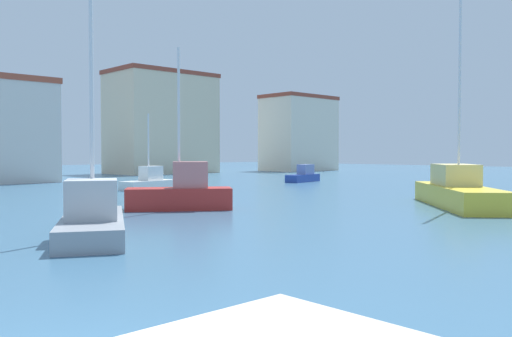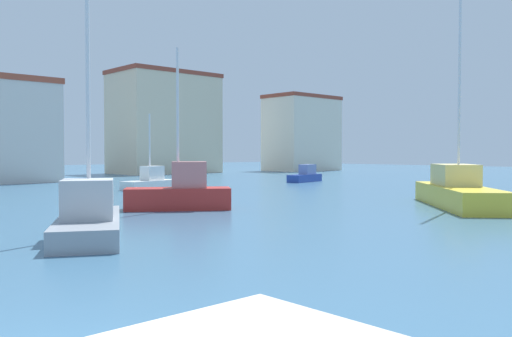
{
  "view_description": "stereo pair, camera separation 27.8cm",
  "coord_description": "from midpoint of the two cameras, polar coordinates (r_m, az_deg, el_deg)",
  "views": [
    {
      "loc": [
        -2.18,
        -5.26,
        2.57
      ],
      "look_at": [
        18.14,
        16.35,
        1.67
      ],
      "focal_mm": 37.62,
      "sensor_mm": 36.0,
      "label": 1
    },
    {
      "loc": [
        -1.97,
        -5.45,
        2.57
      ],
      "look_at": [
        18.14,
        16.35,
        1.67
      ],
      "focal_mm": 37.62,
      "sensor_mm": 36.0,
      "label": 2
    }
  ],
  "objects": [
    {
      "name": "water",
      "position": [
        30.68,
        -9.25,
        -3.09
      ],
      "size": [
        160.0,
        160.0,
        0.0
      ],
      "primitive_type": "plane",
      "color": "#38607F",
      "rests_on": "ground"
    },
    {
      "name": "sailboat_red_far_left",
      "position": [
        24.27,
        -8.24,
        -2.55
      ],
      "size": [
        4.7,
        3.92,
        7.23
      ],
      "color": "#B22823",
      "rests_on": "water"
    },
    {
      "name": "motorboat_blue_mid_harbor",
      "position": [
        46.7,
        4.92,
        -0.76
      ],
      "size": [
        4.22,
        2.02,
        1.51
      ],
      "color": "#233D93",
      "rests_on": "water"
    },
    {
      "name": "sailboat_yellow_outer_mooring",
      "position": [
        27.03,
        20.38,
        -2.23
      ],
      "size": [
        7.61,
        7.28,
        13.51
      ],
      "color": "gold",
      "rests_on": "water"
    },
    {
      "name": "sailboat_grey_center_channel",
      "position": [
        16.99,
        -17.44,
        -5.01
      ],
      "size": [
        4.59,
        6.44,
        8.2
      ],
      "color": "gray",
      "rests_on": "water"
    },
    {
      "name": "sailboat_white_far_right",
      "position": [
        37.88,
        -11.48,
        -1.34
      ],
      "size": [
        4.53,
        2.44,
        5.24
      ],
      "color": "white",
      "rests_on": "water"
    },
    {
      "name": "warehouse_block",
      "position": [
        66.92,
        -10.12,
        4.8
      ],
      "size": [
        12.42,
        7.76,
        12.34
      ],
      "color": "beige",
      "rests_on": "ground"
    },
    {
      "name": "yacht_club",
      "position": [
        75.27,
        4.48,
        3.76
      ],
      "size": [
        10.1,
        6.38,
        10.42
      ],
      "color": "beige",
      "rests_on": "ground"
    }
  ]
}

